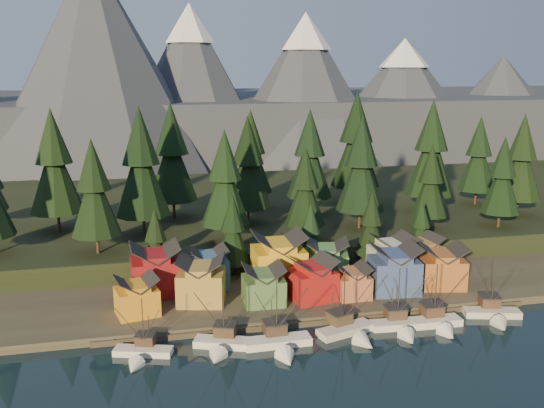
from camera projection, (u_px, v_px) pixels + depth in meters
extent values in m
plane|color=black|center=(351.00, 364.00, 94.23)|extent=(500.00, 500.00, 0.00)
cube|color=#373228|center=(288.00, 275.00, 132.06)|extent=(400.00, 50.00, 1.50)
cube|color=black|center=(246.00, 212.00, 179.06)|extent=(420.00, 100.00, 6.00)
cube|color=#4D4437|center=(320.00, 319.00, 109.80)|extent=(80.00, 4.00, 1.00)
cube|color=#464C5A|center=(194.00, 124.00, 318.85)|extent=(560.00, 160.00, 30.00)
cone|color=#464C5A|center=(96.00, 66.00, 245.35)|extent=(100.00, 100.00, 90.00)
cone|color=#464C5A|center=(191.00, 86.00, 273.14)|extent=(80.00, 80.00, 72.00)
cone|color=white|center=(189.00, 23.00, 266.98)|extent=(22.40, 22.40, 17.28)
cone|color=#464C5A|center=(305.00, 90.00, 273.02)|extent=(84.00, 84.00, 68.00)
cone|color=white|center=(306.00, 31.00, 267.20)|extent=(23.52, 23.52, 16.32)
cone|color=#464C5A|center=(402.00, 98.00, 301.26)|extent=(92.00, 92.00, 58.00)
cone|color=white|center=(405.00, 53.00, 296.30)|extent=(25.76, 25.76, 13.92)
cone|color=#464C5A|center=(500.00, 104.00, 322.75)|extent=(88.00, 88.00, 50.00)
cube|color=silver|center=(143.00, 352.00, 97.28)|extent=(9.75, 5.37, 1.48)
cone|color=silver|center=(134.00, 368.00, 92.29)|extent=(3.58, 3.86, 2.77)
cube|color=black|center=(143.00, 356.00, 97.40)|extent=(9.99, 5.48, 0.32)
cube|color=#452F24|center=(146.00, 339.00, 98.61)|extent=(3.64, 3.51, 1.66)
cube|color=#2C2929|center=(145.00, 334.00, 98.41)|extent=(3.87, 3.74, 0.18)
cylinder|color=black|center=(143.00, 323.00, 96.74)|extent=(0.17, 0.17, 8.32)
cylinder|color=black|center=(149.00, 327.00, 100.21)|extent=(0.13, 0.13, 4.07)
cube|color=silver|center=(223.00, 344.00, 100.10)|extent=(10.08, 6.34, 1.72)
cone|color=silver|center=(216.00, 359.00, 95.03)|extent=(4.16, 4.18, 3.22)
cube|color=black|center=(223.00, 348.00, 100.24)|extent=(10.32, 6.48, 0.38)
cube|color=#453525|center=(225.00, 330.00, 101.41)|extent=(4.34, 4.22, 1.93)
cube|color=#2C2929|center=(225.00, 324.00, 101.17)|extent=(4.62, 4.49, 0.21)
cylinder|color=black|center=(223.00, 311.00, 99.39)|extent=(0.19, 0.19, 9.66)
cylinder|color=black|center=(228.00, 317.00, 102.98)|extent=(0.15, 0.15, 4.72)
cube|color=white|center=(278.00, 343.00, 100.43)|extent=(11.19, 3.56, 1.79)
cone|color=white|center=(287.00, 360.00, 94.65)|extent=(3.43, 3.86, 3.37)
cube|color=black|center=(278.00, 347.00, 100.58)|extent=(11.46, 3.62, 0.39)
cube|color=#433323|center=(275.00, 328.00, 101.96)|extent=(3.65, 3.43, 2.02)
cube|color=#2C2929|center=(275.00, 322.00, 101.71)|extent=(3.88, 3.66, 0.22)
cylinder|color=black|center=(277.00, 308.00, 99.74)|extent=(0.20, 0.20, 10.10)
cylinder|color=black|center=(271.00, 314.00, 103.79)|extent=(0.16, 0.16, 4.94)
cube|color=beige|center=(345.00, 331.00, 104.81)|extent=(10.86, 6.18, 1.79)
cone|color=beige|center=(366.00, 344.00, 100.00)|extent=(4.22, 4.34, 3.35)
cube|color=black|center=(345.00, 335.00, 104.96)|extent=(11.12, 6.31, 0.39)
cube|color=#4F402A|center=(339.00, 318.00, 106.02)|extent=(4.39, 4.24, 2.01)
cube|color=#2C2929|center=(339.00, 312.00, 105.77)|extent=(4.66, 4.51, 0.22)
cylinder|color=black|center=(344.00, 298.00, 104.02)|extent=(0.20, 0.20, 10.05)
cylinder|color=black|center=(332.00, 306.00, 107.48)|extent=(0.16, 0.16, 4.91)
cube|color=silver|center=(398.00, 326.00, 107.07)|extent=(10.17, 4.01, 1.71)
cone|color=silver|center=(409.00, 339.00, 101.81)|extent=(3.47, 3.65, 3.21)
cube|color=black|center=(398.00, 329.00, 107.22)|extent=(10.42, 4.09, 0.37)
cube|color=#4A3827|center=(395.00, 313.00, 108.45)|extent=(3.67, 3.48, 1.92)
cube|color=#2C2929|center=(396.00, 307.00, 108.21)|extent=(3.90, 3.71, 0.21)
cylinder|color=black|center=(399.00, 295.00, 106.40)|extent=(0.19, 0.19, 9.62)
cylinder|color=black|center=(392.00, 301.00, 110.11)|extent=(0.15, 0.15, 4.70)
cube|color=white|center=(435.00, 323.00, 108.24)|extent=(9.18, 3.53, 1.78)
cone|color=white|center=(449.00, 335.00, 103.47)|extent=(3.40, 3.18, 3.33)
cube|color=black|center=(435.00, 326.00, 108.39)|extent=(9.41, 3.59, 0.39)
cube|color=brown|center=(432.00, 310.00, 109.45)|extent=(3.62, 3.41, 2.00)
cube|color=#2C2929|center=(432.00, 304.00, 109.20)|extent=(3.85, 3.63, 0.22)
cylinder|color=black|center=(436.00, 291.00, 107.46)|extent=(0.20, 0.20, 10.00)
cylinder|color=black|center=(427.00, 298.00, 110.90)|extent=(0.16, 0.16, 4.89)
cube|color=beige|center=(492.00, 314.00, 112.15)|extent=(10.65, 5.77, 1.72)
cone|color=beige|center=(502.00, 327.00, 106.72)|extent=(4.02, 4.19, 3.22)
cube|color=black|center=(491.00, 317.00, 112.29)|extent=(10.91, 5.89, 0.38)
cube|color=#4C3628|center=(489.00, 302.00, 113.59)|extent=(4.16, 4.01, 1.93)
cube|color=#2C2929|center=(490.00, 296.00, 113.34)|extent=(4.43, 4.28, 0.21)
cylinder|color=black|center=(493.00, 284.00, 111.48)|extent=(0.19, 0.19, 9.67)
cylinder|color=black|center=(487.00, 290.00, 115.30)|extent=(0.15, 0.15, 4.73)
cube|color=orange|center=(137.00, 301.00, 108.66)|extent=(8.30, 7.62, 4.91)
cube|color=orange|center=(136.00, 286.00, 108.00)|extent=(5.14, 6.81, 1.00)
cube|color=olive|center=(201.00, 287.00, 114.02)|extent=(10.10, 9.40, 6.17)
cube|color=olive|center=(201.00, 268.00, 113.19)|extent=(6.32, 8.34, 1.20)
cube|color=#486F3C|center=(264.00, 290.00, 113.92)|extent=(7.68, 7.19, 5.00)
cube|color=#486F3C|center=(263.00, 275.00, 113.24)|extent=(4.31, 6.96, 1.05)
cube|color=maroon|center=(312.00, 285.00, 115.76)|extent=(9.34, 8.60, 5.68)
cube|color=maroon|center=(312.00, 268.00, 114.99)|extent=(5.76, 7.72, 1.13)
cube|color=#AA653C|center=(352.00, 286.00, 117.04)|extent=(6.24, 6.24, 4.43)
cube|color=#AA653C|center=(353.00, 273.00, 116.45)|extent=(3.45, 6.10, 0.87)
cube|color=#344A7D|center=(394.00, 275.00, 119.50)|extent=(9.87, 8.58, 6.74)
cube|color=#344A7D|center=(395.00, 256.00, 118.60)|extent=(5.77, 8.02, 1.29)
cube|color=#9F5929|center=(441.00, 272.00, 122.58)|extent=(9.96, 9.12, 5.92)
cube|color=#9F5929|center=(442.00, 255.00, 121.78)|extent=(6.13, 8.19, 1.21)
cube|color=maroon|center=(156.00, 276.00, 118.22)|extent=(9.66, 8.70, 7.15)
cube|color=maroon|center=(155.00, 256.00, 117.28)|extent=(5.52, 8.29, 1.29)
cube|color=#395C87|center=(209.00, 273.00, 121.75)|extent=(7.69, 7.25, 6.00)
cube|color=#395C87|center=(208.00, 257.00, 120.96)|extent=(4.36, 6.96, 1.04)
cube|color=gold|center=(279.00, 266.00, 123.46)|extent=(10.25, 8.74, 7.63)
cube|color=gold|center=(279.00, 245.00, 122.44)|extent=(5.67, 8.52, 1.43)
cube|color=#518849|center=(327.00, 266.00, 125.92)|extent=(10.08, 9.00, 6.05)
cube|color=#518849|center=(327.00, 250.00, 125.10)|extent=(6.32, 7.89, 1.20)
cube|color=beige|center=(392.00, 262.00, 127.57)|extent=(8.76, 7.88, 6.52)
cube|color=beige|center=(392.00, 245.00, 126.71)|extent=(4.99, 7.53, 1.18)
cube|color=#9F6C38|center=(422.00, 258.00, 131.94)|extent=(7.69, 7.30, 5.73)
cube|color=#9F6C38|center=(423.00, 243.00, 131.19)|extent=(4.52, 6.84, 0.99)
cylinder|color=#332319|center=(59.00, 221.00, 146.06)|extent=(0.70, 0.70, 5.24)
cone|color=black|center=(55.00, 175.00, 143.51)|extent=(12.80, 12.80, 18.04)
cone|color=black|center=(52.00, 135.00, 141.41)|extent=(8.73, 8.73, 13.09)
cylinder|color=#332319|center=(98.00, 243.00, 129.33)|extent=(0.70, 0.70, 4.35)
cone|color=black|center=(95.00, 200.00, 127.21)|extent=(10.63, 10.63, 14.98)
cone|color=black|center=(92.00, 164.00, 125.47)|extent=(7.25, 7.25, 10.87)
cylinder|color=#332319|center=(144.00, 224.00, 142.78)|extent=(0.70, 0.70, 5.35)
cone|color=black|center=(142.00, 176.00, 140.17)|extent=(13.08, 13.08, 18.43)
cone|color=black|center=(140.00, 135.00, 138.03)|extent=(8.92, 8.92, 13.38)
cylinder|color=#332319|center=(174.00, 208.00, 158.77)|extent=(0.70, 0.70, 5.33)
cone|color=black|center=(172.00, 165.00, 156.17)|extent=(13.02, 13.02, 18.35)
cone|color=black|center=(171.00, 128.00, 154.04)|extent=(8.88, 8.88, 13.32)
cylinder|color=#332319|center=(226.00, 233.00, 137.27)|extent=(0.70, 0.70, 4.53)
cone|color=black|center=(225.00, 190.00, 135.06)|extent=(11.08, 11.08, 15.61)
cone|color=black|center=(225.00, 154.00, 133.25)|extent=(7.56, 7.56, 11.33)
cylinder|color=#332319|center=(248.00, 214.00, 153.22)|extent=(0.70, 0.70, 4.81)
cone|color=black|center=(248.00, 174.00, 150.88)|extent=(11.77, 11.77, 16.58)
cone|color=black|center=(248.00, 140.00, 148.95)|extent=(8.02, 8.02, 12.03)
cylinder|color=#332319|center=(305.00, 232.00, 139.35)|extent=(0.70, 0.70, 3.82)
cone|color=black|center=(305.00, 197.00, 137.49)|extent=(9.34, 9.34, 13.15)
cone|color=black|center=(306.00, 167.00, 135.96)|extent=(6.36, 6.36, 9.55)
cylinder|color=#332319|center=(309.00, 205.00, 163.75)|extent=(0.70, 0.70, 4.97)
cone|color=black|center=(309.00, 165.00, 161.33)|extent=(12.14, 12.14, 17.11)
cone|color=black|center=(310.00, 132.00, 159.34)|extent=(8.28, 8.28, 12.42)
cylinder|color=#332319|center=(359.00, 218.00, 149.35)|extent=(0.70, 0.70, 4.88)
cone|color=black|center=(361.00, 176.00, 146.97)|extent=(11.93, 11.93, 16.80)
cone|color=black|center=(362.00, 141.00, 145.02)|extent=(8.13, 8.13, 12.20)
cylinder|color=#332319|center=(354.00, 194.00, 174.74)|extent=(0.70, 0.70, 5.68)
cone|color=black|center=(356.00, 152.00, 171.97)|extent=(13.87, 13.87, 19.55)
cone|color=black|center=(357.00, 116.00, 169.70)|extent=(9.46, 9.46, 14.19)
cylinder|color=#332319|center=(428.00, 222.00, 148.19)|extent=(0.70, 0.70, 3.70)
cone|color=black|center=(430.00, 190.00, 146.39)|extent=(9.05, 9.05, 12.75)
cone|color=black|center=(432.00, 163.00, 144.91)|extent=(6.17, 6.17, 9.25)
cylinder|color=#332319|center=(428.00, 203.00, 164.94)|extent=(0.70, 0.70, 5.36)
cone|color=black|center=(430.00, 161.00, 162.33)|extent=(13.10, 13.10, 18.46)
cone|color=black|center=(433.00, 125.00, 160.18)|extent=(8.93, 8.93, 13.40)
cylinder|color=#332319|center=(499.00, 219.00, 150.16)|extent=(0.70, 0.70, 3.98)
cone|color=black|center=(502.00, 185.00, 148.22)|extent=(9.74, 9.74, 13.72)
cone|color=black|center=(504.00, 157.00, 146.62)|extent=(6.64, 6.64, 9.96)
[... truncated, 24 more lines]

